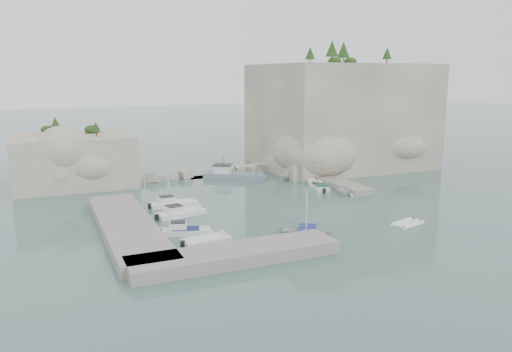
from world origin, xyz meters
name	(u,v)px	position (x,y,z in m)	size (l,w,h in m)	color
ground	(277,211)	(0.00, 0.00, 0.00)	(400.00, 400.00, 0.00)	#496D66
cliff_east	(339,115)	(23.00, 23.00, 8.50)	(26.00, 22.00, 17.00)	beige
cliff_terrace	(301,166)	(13.00, 18.00, 1.25)	(8.00, 10.00, 2.50)	beige
outcrop_west	(74,159)	(-20.00, 25.00, 3.50)	(16.00, 14.00, 7.00)	beige
quay_west	(127,227)	(-17.00, -1.00, 0.55)	(5.00, 24.00, 1.10)	#9E9689
quay_south	(235,255)	(-10.00, -12.50, 0.55)	(18.00, 4.00, 1.10)	#9E9689
ledge_east	(331,181)	(13.50, 10.00, 0.40)	(3.00, 16.00, 0.80)	#9E9689
breakwater	(208,172)	(-1.00, 22.00, 0.70)	(28.00, 3.00, 1.40)	beige
motorboat_b	(181,216)	(-10.55, 2.65, 0.00)	(6.08, 1.99, 1.40)	white
motorboat_d	(186,234)	(-11.87, -3.95, 0.00)	(5.25, 1.56, 1.40)	white
motorboat_a	(174,206)	(-10.27, 7.00, 0.00)	(6.05, 1.80, 1.40)	white
motorboat_e	(206,243)	(-10.87, -7.31, 0.00)	(4.85, 1.98, 0.70)	white
rowboat	(306,235)	(-1.23, -8.97, 0.00)	(3.57, 5.00, 1.04)	white
inflatable_dinghy	(407,225)	(10.03, -10.26, 0.00)	(3.66, 1.78, 0.44)	white
tender_east_a	(348,195)	(11.95, 3.55, 0.00)	(2.89, 3.35, 1.76)	white
tender_east_b	(320,189)	(10.36, 7.73, 0.00)	(5.04, 1.72, 0.70)	white
tender_east_c	(314,185)	(10.67, 10.08, 0.00)	(4.23, 1.37, 0.70)	white
tender_east_d	(290,179)	(9.57, 15.13, 0.00)	(1.78, 4.74, 1.83)	silver
work_boat	(234,179)	(2.10, 18.96, 0.00)	(9.80, 2.90, 2.20)	slate
rowboat_mast	(307,209)	(-1.23, -8.97, 2.62)	(0.10, 0.10, 4.20)	white
vegetation	(310,58)	(17.83, 24.40, 17.93)	(53.48, 13.88, 13.40)	#1E4219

